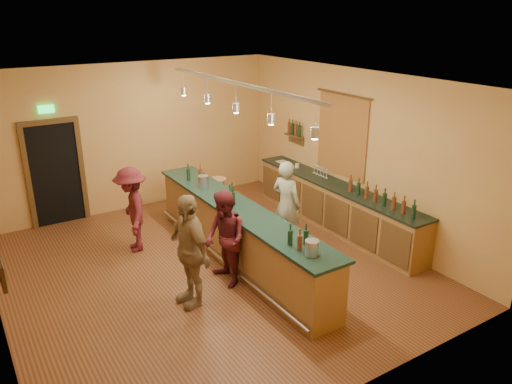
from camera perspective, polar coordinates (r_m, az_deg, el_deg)
floor at (r=8.77m, az=-5.27°, el=-8.75°), size 7.00×7.00×0.00m
ceiling at (r=7.75m, az=-6.04°, el=12.42°), size 6.50×7.00×0.02m
wall_back at (r=11.24m, az=-13.83°, el=6.09°), size 6.50×0.02×3.20m
wall_front at (r=5.49m, az=11.49°, el=-9.02°), size 6.50×0.02×3.20m
wall_right at (r=9.94m, az=11.34°, el=4.45°), size 0.02×7.00×3.20m
doorway at (r=10.94m, az=-21.98°, el=2.22°), size 1.15×0.09×2.48m
tapestry at (r=10.14m, az=9.80°, el=6.33°), size 0.03×1.40×1.60m
bottle_shelf at (r=11.27m, az=4.42°, el=7.00°), size 0.17×0.55×0.54m
back_counter at (r=10.23m, az=9.08°, el=-1.53°), size 0.60×4.55×1.27m
tasting_bar at (r=8.74m, az=-2.08°, el=-4.34°), size 0.73×5.10×1.38m
pendant_track at (r=8.05m, az=-2.30°, el=11.24°), size 0.11×4.60×0.50m
bartender at (r=9.23m, az=3.50°, el=-1.43°), size 0.57×0.70×1.67m
customer_a at (r=7.98m, az=-3.56°, el=-5.38°), size 0.63×0.80×1.59m
customer_b at (r=7.48m, az=-7.64°, el=-6.63°), size 0.49×1.06×1.76m
customer_c at (r=9.36m, az=-13.98°, el=-1.98°), size 0.79×1.13×1.59m
bar_stool at (r=10.87m, az=-4.41°, el=0.83°), size 0.38×0.38×0.78m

